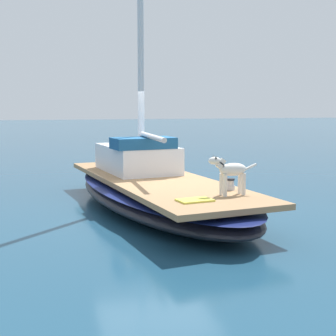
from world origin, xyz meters
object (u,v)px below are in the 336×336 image
at_px(dog_white, 230,171).
at_px(deck_winch, 230,185).
at_px(deck_towel, 195,200).
at_px(sailboat_main, 157,194).

height_order(dog_white, deck_winch, dog_white).
xyz_separation_m(deck_winch, deck_towel, (-0.93, -0.83, -0.08)).
bearing_deg(dog_white, sailboat_main, 110.60).
bearing_deg(deck_winch, sailboat_main, 120.90).
relative_size(dog_white, deck_winch, 4.47).
height_order(deck_winch, deck_towel, deck_winch).
distance_m(sailboat_main, dog_white, 2.43).
relative_size(sailboat_main, dog_white, 8.05).
relative_size(sailboat_main, deck_towel, 13.48).
xyz_separation_m(sailboat_main, deck_towel, (0.07, -2.51, 0.34)).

